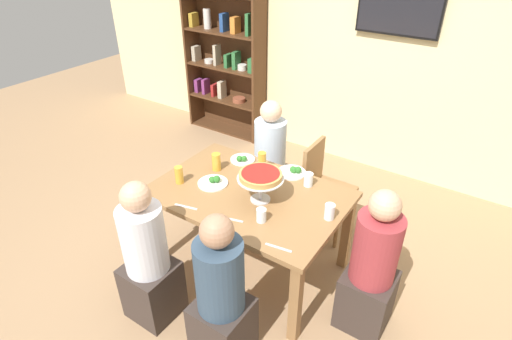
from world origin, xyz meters
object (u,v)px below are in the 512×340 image
diner_near_right (221,300)px  beer_glass_amber_short (179,175)px  deep_dish_pizza_stand (261,177)px  cutlery_fork_near (231,219)px  cutlery_knife_near (186,207)px  beer_glass_amber_tall (216,162)px  chair_far_right (323,185)px  cutlery_fork_far (278,248)px  salad_plate_spare (213,182)px  dining_table (249,202)px  water_glass_clear_spare (330,212)px  water_glass_clear_near (261,215)px  diner_near_left (148,262)px  television (399,10)px  beer_glass_amber_spare (262,162)px  bookshelf (225,48)px  diner_far_left (270,165)px  water_glass_clear_far (308,180)px  diner_head_east (371,272)px  salad_plate_far_diner (293,171)px  salad_plate_near_diner (242,159)px

diner_near_right → beer_glass_amber_short: size_ratio=8.07×
deep_dish_pizza_stand → beer_glass_amber_short: (-0.66, -0.16, -0.13)m
cutlery_fork_near → cutlery_knife_near: size_ratio=1.00×
deep_dish_pizza_stand → beer_glass_amber_tall: deep_dish_pizza_stand is taller
chair_far_right → cutlery_fork_near: 1.16m
deep_dish_pizza_stand → cutlery_fork_far: (0.38, -0.37, -0.20)m
salad_plate_spare → cutlery_fork_far: bearing=-23.3°
dining_table → water_glass_clear_spare: 0.66m
dining_table → beer_glass_amber_short: 0.59m
dining_table → water_glass_clear_near: size_ratio=14.67×
diner_near_left → salad_plate_spare: 0.78m
water_glass_clear_near → water_glass_clear_spare: size_ratio=0.86×
television → diner_near_right: bearing=-90.0°
chair_far_right → cutlery_knife_near: 1.32m
water_glass_clear_spare → cutlery_fork_far: water_glass_clear_spare is taller
beer_glass_amber_spare → cutlery_knife_near: 0.76m
bookshelf → diner_far_left: size_ratio=1.92×
television → beer_glass_amber_tall: (-0.73, -1.98, -0.96)m
beer_glass_amber_spare → water_glass_clear_far: (0.42, 0.01, -0.03)m
diner_head_east → water_glass_clear_near: diner_head_east is taller
diner_head_east → chair_far_right: diner_head_east is taller
diner_head_east → beer_glass_amber_spare: diner_head_east is taller
water_glass_clear_far → diner_head_east: bearing=-27.8°
diner_near_left → water_glass_clear_near: (0.57, 0.56, 0.30)m
beer_glass_amber_short → deep_dish_pizza_stand: bearing=13.5°
deep_dish_pizza_stand → diner_far_left: bearing=117.4°
diner_head_east → deep_dish_pizza_stand: 0.99m
bookshelf → chair_far_right: bookshelf is taller
diner_near_left → water_glass_clear_spare: 1.31m
deep_dish_pizza_stand → salad_plate_far_diner: bearing=87.3°
water_glass_clear_spare → salad_plate_far_diner: bearing=143.0°
bookshelf → beer_glass_amber_spare: bookshelf is taller
deep_dish_pizza_stand → cutlery_fork_near: 0.37m
water_glass_clear_far → water_glass_clear_near: bearing=-96.5°
diner_far_left → chair_far_right: diner_far_left is taller
diner_near_left → cutlery_knife_near: size_ratio=6.39×
beer_glass_amber_spare → salad_plate_spare: bearing=-118.3°
diner_head_east → diner_near_left: (-1.32, -0.77, 0.00)m
salad_plate_near_diner → water_glass_clear_spare: bearing=-17.9°
diner_near_right → deep_dish_pizza_stand: diner_near_right is taller
salad_plate_spare → beer_glass_amber_short: (-0.23, -0.13, 0.05)m
diner_head_east → cutlery_fork_near: bearing=18.8°
dining_table → television: 2.41m
water_glass_clear_spare → cutlery_fork_far: (-0.14, -0.45, -0.05)m
beer_glass_amber_spare → water_glass_clear_spare: size_ratio=1.44×
diner_near_right → beer_glass_amber_tall: diner_near_right is taller
water_glass_clear_far → deep_dish_pizza_stand: bearing=-119.2°
salad_plate_near_diner → water_glass_clear_near: (0.58, -0.60, 0.03)m
dining_table → diner_near_right: 0.85m
diner_head_east → cutlery_fork_far: (-0.51, -0.38, 0.25)m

